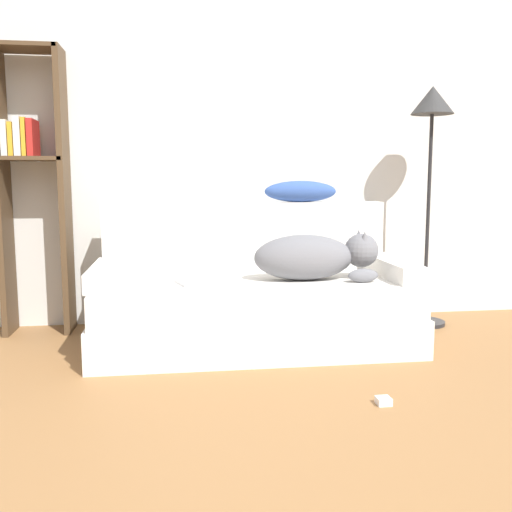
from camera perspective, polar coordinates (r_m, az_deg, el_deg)
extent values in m
cube|color=silver|center=(3.95, -1.85, 13.20)|extent=(7.80, 0.06, 2.70)
cube|color=silver|center=(3.38, -0.24, -7.07)|extent=(1.83, 0.90, 0.21)
cube|color=silver|center=(3.33, -0.22, -3.86)|extent=(1.79, 0.86, 0.18)
cube|color=silver|center=(3.66, -1.05, 1.99)|extent=(1.79, 0.15, 0.43)
cube|color=silver|center=(3.30, -14.80, -1.77)|extent=(0.15, 0.71, 0.10)
cube|color=silver|center=(3.52, 13.43, -1.15)|extent=(0.15, 0.71, 0.10)
ellipsoid|color=slate|center=(3.29, 4.80, -0.15)|extent=(0.58, 0.29, 0.26)
sphere|color=slate|center=(3.38, 10.49, 0.55)|extent=(0.20, 0.20, 0.20)
cone|color=slate|center=(3.32, 10.82, 1.71)|extent=(0.07, 0.07, 0.09)
cone|color=slate|center=(3.43, 10.23, 1.89)|extent=(0.07, 0.07, 0.09)
ellipsoid|color=slate|center=(3.27, 10.66, -1.94)|extent=(0.17, 0.07, 0.08)
cube|color=silver|center=(3.23, -5.12, -2.51)|extent=(0.36, 0.31, 0.02)
ellipsoid|color=#335199|center=(3.71, 4.48, 6.45)|extent=(0.47, 0.14, 0.14)
cube|color=#4C3823|center=(3.87, -23.97, 5.76)|extent=(0.04, 0.26, 1.77)
cube|color=#4C3823|center=(3.79, -18.57, 5.99)|extent=(0.04, 0.26, 1.77)
cube|color=#4C3823|center=(3.91, -21.95, 18.75)|extent=(0.38, 0.26, 0.02)
cube|color=#4C3823|center=(3.83, -21.45, 9.05)|extent=(0.38, 0.26, 0.02)
cube|color=silver|center=(3.85, -23.58, 10.70)|extent=(0.04, 0.20, 0.21)
cube|color=gold|center=(3.84, -23.03, 10.64)|extent=(0.03, 0.20, 0.20)
cube|color=silver|center=(3.83, -22.48, 10.94)|extent=(0.04, 0.20, 0.23)
cube|color=gold|center=(3.82, -21.93, 10.93)|extent=(0.02, 0.20, 0.23)
cube|color=red|center=(3.82, -21.39, 10.92)|extent=(0.04, 0.20, 0.22)
cylinder|color=#232326|center=(4.03, 16.43, -6.38)|extent=(0.28, 0.28, 0.02)
cylinder|color=#232326|center=(3.93, 16.81, 3.48)|extent=(0.02, 0.02, 1.36)
cone|color=#333333|center=(3.95, 17.25, 14.66)|extent=(0.27, 0.27, 0.18)
cube|color=white|center=(2.60, 12.64, -13.96)|extent=(0.06, 0.06, 0.03)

